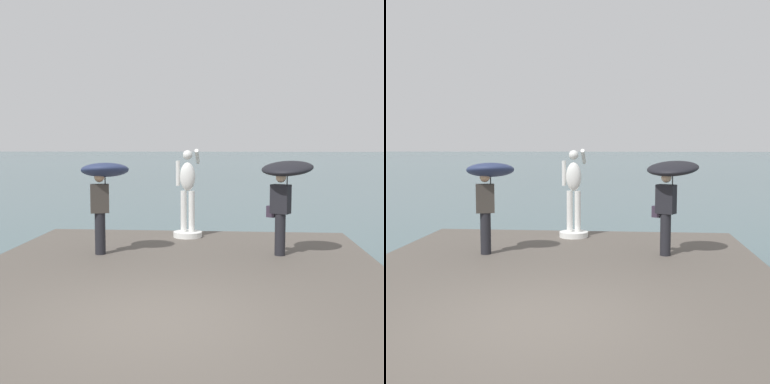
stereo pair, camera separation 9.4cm
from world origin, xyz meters
The scene contains 5 objects.
ground_plane centered at (0.00, 40.00, 0.00)m, with size 400.00×400.00×0.00m, color #4C666B.
pier centered at (0.00, 1.98, 0.20)m, with size 7.73×9.96×0.40m, color #564F47.
statue_white_figure centered at (-0.13, 6.05, 1.31)m, with size 0.72×0.92×2.20m.
onlooker_left centered at (-1.69, 3.94, 1.94)m, with size 1.25×1.27×1.97m.
onlooker_right centered at (2.07, 4.07, 1.96)m, with size 1.44×1.45×2.02m.
Camera 1 is at (1.04, -6.34, 2.67)m, focal length 47.07 mm.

